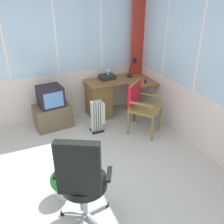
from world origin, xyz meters
The scene contains 14 objects.
ground centered at (0.00, 0.00, -0.03)m, with size 5.37×5.32×0.06m, color #BBB8AF.
north_window_panel centered at (0.00, 2.19, 1.39)m, with size 4.37×0.07×2.79m.
east_window_panel centered at (2.21, 0.00, 1.39)m, with size 0.07×4.32×2.79m.
curtain_corner centered at (2.08, 2.06, 1.34)m, with size 0.33×0.07×2.69m, color #B02F23.
desk centered at (1.18, 1.85, 0.39)m, with size 1.28×0.83×0.72m.
desk_lamp centered at (1.90, 1.87, 0.99)m, with size 0.23×0.19×0.40m.
tv_remote centered at (1.97, 1.52, 0.74)m, with size 0.04×0.15×0.02m, color black.
spray_bottle centered at (1.38, 1.98, 0.83)m, with size 0.06×0.06×0.22m.
paper_tray centered at (1.35, 1.97, 0.77)m, with size 0.30×0.23×0.09m, color #272B25.
wooden_armchair centered at (1.56, 1.03, 0.59)m, with size 0.68×0.68×0.91m.
office_chair centered at (0.04, -0.50, 0.65)m, with size 0.62×0.60×1.15m.
tv_on_stand centered at (0.16, 1.80, 0.35)m, with size 0.69×0.51×0.80m.
space_heater centered at (0.88, 1.29, 0.31)m, with size 0.26×0.17×0.61m.
potted_plant centered at (-0.08, 0.00, 0.22)m, with size 0.29×0.29×0.39m.
Camera 1 is at (-0.44, -2.36, 2.36)m, focal length 39.17 mm.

